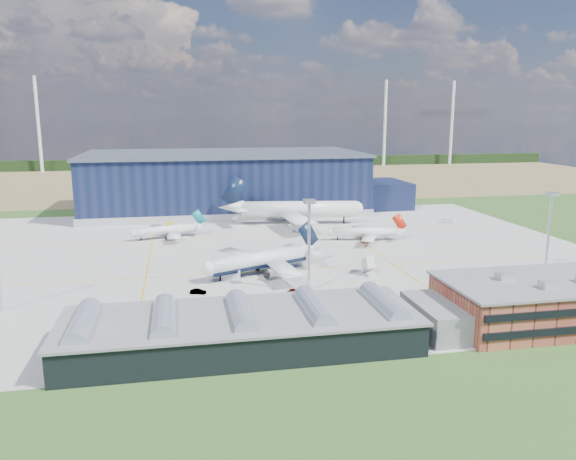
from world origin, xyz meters
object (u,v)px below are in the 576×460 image
Objects in this scene: gse_tug_c at (170,224)px; ops_building at (552,301)px; airliner_regional at (165,226)px; gse_van_c at (399,300)px; light_mast_east at (550,221)px; hangar at (230,184)px; airstair at (368,268)px; airliner_navy at (259,252)px; light_mast_center at (309,231)px; car_a at (294,291)px; car_b at (198,292)px; gse_van_a at (228,274)px; gse_van_b at (449,221)px; gse_tug_b at (250,302)px; airliner_red at (363,227)px; airliner_widebody at (299,201)px.

ops_building is at bearing -61.71° from gse_tug_c.
airliner_regional is 6.26× the size of gse_van_c.
light_mast_east is 5.15× the size of gse_van_c.
gse_van_c is at bearing -79.62° from hangar.
airstair is (1.42, 25.56, 0.63)m from gse_van_c.
airliner_navy reaches higher than ops_building.
airstair is (-25.48, 42.29, -3.10)m from ops_building.
light_mast_center is 98.41m from gse_tug_c.
light_mast_east is 6.86× the size of car_a.
gse_van_c is 47.91m from car_b.
car_b is (-19.59, -121.33, -10.98)m from hangar.
gse_van_a is (-63.36, 44.75, -3.45)m from ops_building.
light_mast_center is 106.62m from gse_van_b.
airliner_navy is at bearing 114.04° from gse_tug_b.
gse_van_a is 1.16× the size of airstair.
light_mast_center is at bearing -124.70° from gse_van_a.
ops_building is 2.00× the size of light_mast_east.
hangar is at bearing 120.05° from light_mast_east.
gse_van_a is at bearing 141.22° from light_mast_center.
airliner_red is 69.03m from airliner_regional.
light_mast_center is 8.73× the size of gse_tug_b.
gse_tug_b is at bearing -115.95° from car_b.
car_a is at bearing 65.90° from gse_tug_b.
gse_tug_c is 0.86× the size of car_b.
airliner_navy is 1.38× the size of airliner_regional.
airstair is (26.72, -112.52, -9.92)m from hangar.
light_mast_east reaches higher than ops_building.
gse_van_c is (25.29, -138.08, -10.55)m from hangar.
airliner_navy is (-74.67, 18.00, -9.15)m from light_mast_east.
hangar is 43.25× the size of car_a.
airstair is at bearing -174.51° from gse_van_b.
airliner_widebody is 11.33× the size of gse_van_b.
airliner_regional is at bearing 135.64° from airstair.
light_mast_east reaches higher than gse_van_b.
light_mast_east is 0.40× the size of airliner_widebody.
gse_tug_b is at bearing 77.52° from gse_van_c.
light_mast_center reaches higher than gse_van_a.
airliner_red is (38.78, -72.80, -7.00)m from hangar.
gse_tug_b is at bearing -175.33° from light_mast_east.
gse_van_a is (17.05, -53.86, -3.21)m from airliner_regional.
airliner_widebody is at bearing 119.98° from light_mast_east.
light_mast_east is 6.91× the size of gse_tug_c.
airstair reaches higher than gse_van_a.
car_a is at bearing -177.17° from light_mast_center.
hangar is at bearing -51.34° from airliner_red.
ops_building is at bearing -66.86° from airliner_widebody.
airliner_widebody is 17.27× the size of gse_tug_c.
ops_building is 1.63× the size of airliner_red.
light_mast_center is 77.97m from airliner_regional.
airstair is at bearing -78.23° from airliner_widebody.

